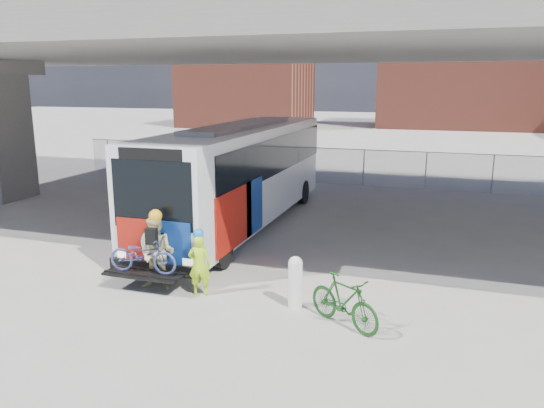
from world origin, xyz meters
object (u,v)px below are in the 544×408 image
at_px(cyclist_hivis, 199,263).
at_px(bike_parked, 344,301).
at_px(bus, 241,168).
at_px(bollard, 295,280).
at_px(cyclist_tan, 157,252).

xyz_separation_m(cyclist_hivis, bike_parked, (3.66, -0.63, -0.23)).
height_order(bus, cyclist_hivis, bus).
bearing_deg(bollard, cyclist_tan, -179.95).
relative_size(bus, bollard, 10.49).
bearing_deg(cyclist_tan, cyclist_hivis, -5.93).
xyz_separation_m(bus, bike_parked, (5.07, -6.95, -1.54)).
xyz_separation_m(bollard, bike_parked, (1.25, -0.63, -0.09)).
bearing_deg(cyclist_hivis, cyclist_tan, -12.12).
bearing_deg(bus, cyclist_tan, -87.69).
xyz_separation_m(bollard, cyclist_hivis, (-2.41, -0.00, 0.14)).
bearing_deg(cyclist_tan, bike_parked, -13.43).
relative_size(cyclist_tan, bike_parked, 1.08).
xyz_separation_m(bus, cyclist_tan, (0.26, -6.32, -1.14)).
relative_size(bus, cyclist_tan, 6.28).
bearing_deg(bike_parked, bus, 68.27).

